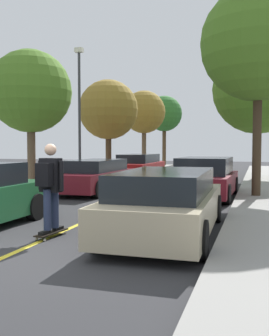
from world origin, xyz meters
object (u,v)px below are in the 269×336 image
parked_car_left_near (95,176)px  parked_car_right_nearest (166,203)px  street_tree_left_nearest (30,92)px  street_tree_left_farthest (164,114)px  skateboarder (50,183)px  skateboard (51,233)px  parked_car_left_far (139,167)px  street_tree_right_near (258,88)px  street_tree_right_nearest (259,43)px  streetlamp (79,106)px  street_tree_left_far (144,112)px  street_tree_left_near (108,110)px  parked_car_right_near (205,178)px

parked_car_left_near → parked_car_right_nearest: (4.27, -6.26, 0.02)m
street_tree_left_nearest → parked_car_right_nearest: bearing=-37.1°
parked_car_left_near → street_tree_left_farthest: street_tree_left_farthest is taller
parked_car_right_nearest → skateboarder: (-2.11, -0.88, 0.42)m
street_tree_left_farthest → skateboarder: size_ratio=3.42×
skateboard → parked_car_left_near: bearing=106.9°
parked_car_left_far → skateboarder: bearing=-80.5°
street_tree_right_near → skateboard: size_ratio=8.04×
street_tree_left_farthest → street_tree_right_nearest: size_ratio=0.85×
street_tree_right_near → skateboarder: size_ratio=4.00×
street_tree_left_farthest → skateboard: street_tree_left_farthest is taller
street_tree_right_near → skateboard: street_tree_right_near is taller
street_tree_left_nearest → streetlamp: streetlamp is taller
streetlamp → skateboard: streetlamp is taller
street_tree_left_far → streetlamp: size_ratio=0.91×
street_tree_left_far → parked_car_left_far: bearing=-75.9°
skateboard → street_tree_left_farthest: bearing=98.5°
parked_car_left_near → street_tree_right_nearest: street_tree_right_nearest is taller
street_tree_left_far → streetlamp: 10.21m
parked_car_right_nearest → street_tree_left_nearest: size_ratio=0.92×
skateboarder → street_tree_left_nearest: bearing=125.5°
street_tree_left_farthest → streetlamp: size_ratio=0.98×
street_tree_right_near → street_tree_left_nearest: bearing=-130.8°
streetlamp → street_tree_left_far: bearing=89.6°
parked_car_right_nearest → skateboard: parked_car_right_nearest is taller
street_tree_left_nearest → street_tree_left_near: bearing=90.0°
parked_car_right_nearest → street_tree_left_nearest: 8.06m
parked_car_right_nearest → parked_car_left_near: bearing=124.3°
street_tree_right_nearest → skateboard: bearing=-119.0°
streetlamp → skateboarder: (3.91, -9.45, -2.49)m
street_tree_right_near → street_tree_left_far: bearing=144.6°
parked_car_right_near → street_tree_right_nearest: 4.77m
parked_car_right_near → street_tree_left_near: (-5.95, 6.04, 3.03)m
parked_car_left_near → parked_car_right_nearest: bearing=-55.7°
parked_car_left_far → street_tree_left_near: bearing=-177.0°
parked_car_right_nearest → street_tree_right_nearest: bearing=74.3°
skateboarder → parked_car_left_far: bearing=99.5°
parked_car_right_nearest → skateboarder: 2.33m
parked_car_right_near → street_tree_right_nearest: street_tree_right_nearest is taller
street_tree_left_nearest → parked_car_left_far: bearing=77.4°
parked_car_left_near → street_tree_left_farthest: (-1.68, 18.64, 3.87)m
street_tree_right_nearest → street_tree_left_far: bearing=120.8°
street_tree_left_farthest → skateboarder: bearing=-81.5°
street_tree_left_far → streetlamp: bearing=-90.4°
parked_car_left_near → street_tree_left_near: size_ratio=0.90×
skateboard → streetlamp: bearing=112.6°
parked_car_right_near → street_tree_left_nearest: (-5.95, -1.41, 3.01)m
parked_car_left_near → streetlamp: size_ratio=0.77×
parked_car_right_nearest → street_tree_left_nearest: (-5.95, 4.50, 3.03)m
street_tree_left_nearest → parked_car_left_near: bearing=46.3°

